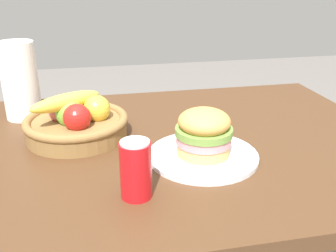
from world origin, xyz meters
The scene contains 6 objects.
dining_table centered at (0.00, 0.00, 0.65)m, with size 1.40×0.90×0.75m.
plate centered at (0.12, -0.12, 0.76)m, with size 0.28×0.28×0.01m, color white.
sandwich centered at (0.12, -0.12, 0.82)m, with size 0.14×0.14×0.12m.
soda_can centered at (-0.06, -0.25, 0.81)m, with size 0.07×0.07×0.13m.
fruit_basket centered at (-0.19, 0.08, 0.80)m, with size 0.29×0.29×0.14m.
paper_towel_roll centered at (-0.36, 0.27, 0.87)m, with size 0.11×0.11×0.24m, color white.
Camera 1 is at (-0.14, -0.94, 1.20)m, focal length 41.01 mm.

